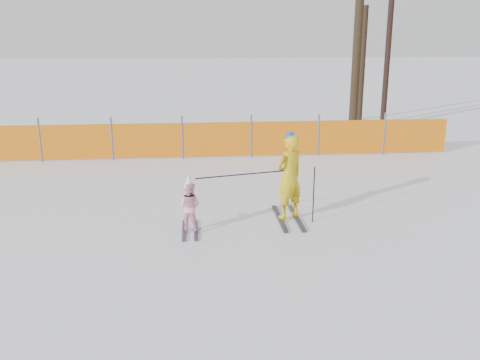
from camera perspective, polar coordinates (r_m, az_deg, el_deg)
name	(u,v)px	position (r m, az deg, el deg)	size (l,w,h in m)	color
ground	(243,241)	(9.60, 0.27, -6.57)	(120.00, 120.00, 0.00)	white
adult	(289,177)	(10.45, 5.27, 0.37)	(0.74, 1.50, 1.77)	black
child	(189,206)	(9.95, -5.42, -2.75)	(0.55, 1.05, 1.10)	black
ski_poles	(269,183)	(10.19, 3.16, -0.28)	(2.29, 0.43, 1.12)	black
safety_fence	(143,140)	(15.63, -10.31, 4.17)	(17.94, 0.06, 1.25)	#595960
tree_trunks	(368,52)	(21.12, 13.45, 13.17)	(2.09, 2.68, 6.13)	black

